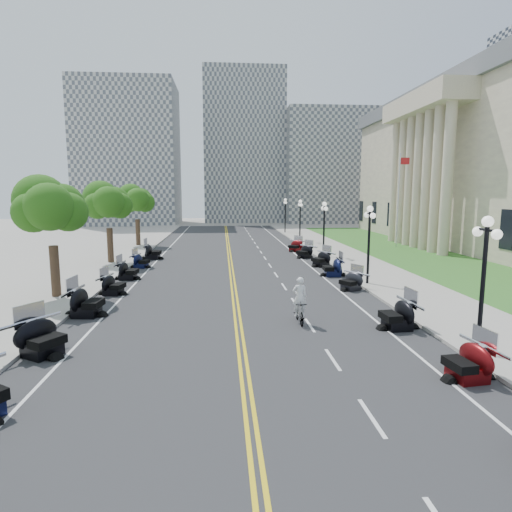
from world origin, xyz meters
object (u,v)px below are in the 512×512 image
object	(u,v)px
flagpole	(398,201)
cyclist_rider	(300,282)
bicycle	(299,312)
motorcycle_n_3	(468,360)

from	to	relation	value
flagpole	cyclist_rider	world-z (taller)	flagpole
bicycle	flagpole	bearing A→B (deg)	58.64
bicycle	cyclist_rider	xyz separation A→B (m)	(0.00, 0.00, 1.43)
bicycle	cyclist_rider	size ratio (longest dim) A/B	0.97
flagpole	bicycle	bearing A→B (deg)	-120.65
motorcycle_n_3	bicycle	xyz separation A→B (m)	(-4.25, 6.29, -0.15)
motorcycle_n_3	cyclist_rider	distance (m)	7.70
motorcycle_n_3	bicycle	size ratio (longest dim) A/B	1.10
motorcycle_n_3	cyclist_rider	bearing A→B (deg)	-153.22
motorcycle_n_3	bicycle	distance (m)	7.59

